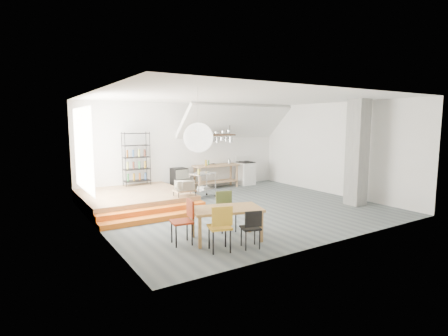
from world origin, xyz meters
TOP-DOWN VIEW (x-y plane):
  - floor at (0.00, 0.00)m, footprint 8.00×8.00m
  - wall_back at (0.00, 3.50)m, footprint 8.00×0.04m
  - wall_left at (-4.00, 0.00)m, footprint 0.04×7.00m
  - wall_right at (4.00, 0.00)m, footprint 0.04×7.00m
  - ceiling at (0.00, 0.00)m, footprint 8.00×7.00m
  - slope_ceiling at (1.80, 2.90)m, footprint 4.40×1.44m
  - window_pane at (-3.98, 1.50)m, footprint 0.02×2.50m
  - platform at (-2.50, 2.00)m, footprint 3.00×3.00m
  - step_lower at (-2.50, 0.05)m, footprint 3.00×0.35m
  - step_upper at (-2.50, 0.40)m, footprint 3.00×0.35m
  - concrete_column at (3.30, -1.50)m, footprint 0.50×0.50m
  - kitchen_counter at (1.10, 3.15)m, footprint 1.80×0.60m
  - stove at (2.50, 3.16)m, footprint 0.60×0.60m
  - pot_rack at (1.13, 2.92)m, footprint 1.20×0.50m
  - wire_shelving at (-2.00, 3.20)m, footprint 0.88×0.38m
  - microwave_shelf at (-1.40, 0.75)m, footprint 0.60×0.40m
  - paper_lantern at (-2.39, -1.98)m, footprint 0.60×0.60m
  - dining_table at (-1.82, -2.14)m, footprint 1.64×1.20m
  - chair_mustard at (-2.31, -2.70)m, footprint 0.53×0.53m
  - chair_black at (-1.69, -2.87)m, footprint 0.45×0.45m
  - chair_olive at (-1.46, -1.54)m, footprint 0.50×0.50m
  - chair_red at (-2.67, -1.89)m, footprint 0.48×0.48m
  - rolling_cart at (-0.20, 1.84)m, footprint 0.95×0.69m
  - mini_fridge at (-0.43, 3.20)m, footprint 0.52×0.52m
  - microwave at (-1.40, 0.75)m, footprint 0.58×0.44m
  - bowl at (0.97, 3.10)m, footprint 0.23×0.23m

SIDE VIEW (x-z plane):
  - floor at x=0.00m, z-range 0.00..0.00m
  - step_lower at x=-2.50m, z-range 0.00..0.13m
  - step_upper at x=-2.50m, z-range 0.00..0.27m
  - platform at x=-2.50m, z-range 0.00..0.40m
  - mini_fridge at x=-0.43m, z-range 0.00..0.88m
  - chair_black at x=-1.69m, z-range 0.08..0.87m
  - stove at x=2.50m, z-range -0.11..1.07m
  - chair_olive at x=-1.46m, z-range 0.09..1.00m
  - rolling_cart at x=-0.20m, z-range 0.12..0.97m
  - microwave_shelf at x=-1.40m, z-range 0.46..0.63m
  - chair_red at x=-2.67m, z-range 0.09..1.01m
  - chair_mustard at x=-2.31m, z-range 0.09..1.02m
  - dining_table at x=-1.82m, z-range 0.27..0.97m
  - kitchen_counter at x=1.10m, z-range 0.17..1.08m
  - microwave at x=-1.40m, z-range 0.56..0.86m
  - bowl at x=0.97m, z-range 0.91..0.96m
  - wire_shelving at x=-2.00m, z-range 0.43..2.23m
  - wall_back at x=0.00m, z-range 0.00..3.20m
  - wall_left at x=-4.00m, z-range 0.00..3.20m
  - wall_right at x=4.00m, z-range 0.00..3.20m
  - concrete_column at x=3.30m, z-range 0.00..3.20m
  - window_pane at x=-3.98m, z-range 0.70..2.90m
  - pot_rack at x=1.13m, z-range 1.26..2.69m
  - paper_lantern at x=-2.39m, z-range 1.90..2.50m
  - slope_ceiling at x=1.80m, z-range 1.89..3.21m
  - ceiling at x=0.00m, z-range 3.19..3.21m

